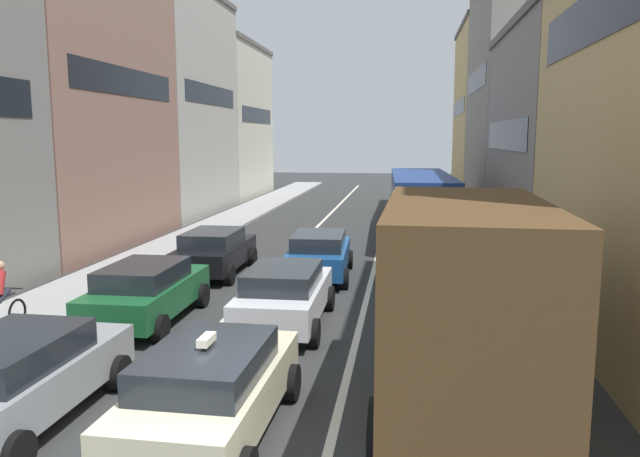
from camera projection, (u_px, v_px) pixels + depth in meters
sidewalk_left at (203, 233)px, 28.94m from camera, size 2.60×64.00×0.14m
lane_stripe_left at (308, 237)px, 28.27m from camera, size 0.16×60.00×0.01m
lane_stripe_right at (382, 238)px, 27.80m from camera, size 0.16×60.00×0.01m
building_row_left at (114, 108)px, 31.08m from camera, size 7.20×43.90×12.91m
building_row_right at (566, 101)px, 28.13m from camera, size 7.20×43.90×14.06m
removalist_box_truck at (461, 291)px, 10.40m from camera, size 2.83×7.75×3.58m
taxi_centre_lane_front at (211, 388)px, 9.30m from camera, size 2.14×4.34×1.66m
sedan_left_lane_front at (18, 376)px, 9.73m from camera, size 2.11×4.33×1.49m
sedan_centre_lane_second at (285, 294)px, 14.83m from camera, size 2.09×4.31×1.49m
wagon_left_lane_second at (146, 291)px, 15.14m from camera, size 2.08×4.31×1.49m
hatchback_centre_lane_third at (319, 254)px, 19.93m from camera, size 2.22×4.38×1.49m
sedan_left_lane_third at (214, 251)px, 20.46m from camera, size 2.09×4.31×1.49m
sedan_right_lane_behind_truck at (430, 272)px, 17.22m from camera, size 2.17×4.36×1.49m
wagon_right_lane_far at (418, 238)px, 23.10m from camera, size 2.22×4.38×1.49m
bus_mid_queue_primary at (421, 200)px, 27.46m from camera, size 3.07×10.58×2.90m
cyclist_on_sidewalk at (1, 298)px, 14.24m from camera, size 0.50×1.73×1.72m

